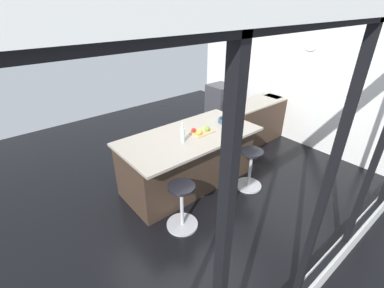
# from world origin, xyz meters

# --- Properties ---
(ground_plane) EXTENTS (7.70, 7.70, 0.00)m
(ground_plane) POSITION_xyz_m (0.00, 0.00, 0.00)
(ground_plane) COLOR black
(window_panel_rear) EXTENTS (5.92, 0.12, 2.94)m
(window_panel_rear) POSITION_xyz_m (0.00, 2.52, 1.40)
(window_panel_rear) COLOR silver
(window_panel_rear) RESTS_ON ground_plane
(interior_partition_left) EXTENTS (0.15, 5.03, 2.94)m
(interior_partition_left) POSITION_xyz_m (-2.96, 0.00, 1.47)
(interior_partition_left) COLOR silver
(interior_partition_left) RESTS_ON ground_plane
(sink_cabinet) EXTENTS (2.21, 0.60, 1.19)m
(sink_cabinet) POSITION_xyz_m (-2.62, -0.20, 0.46)
(sink_cabinet) COLOR #38281E
(sink_cabinet) RESTS_ON ground_plane
(oven_range) EXTENTS (0.60, 0.61, 0.88)m
(oven_range) POSITION_xyz_m (-2.61, -1.65, 0.44)
(oven_range) COLOR #38383D
(oven_range) RESTS_ON ground_plane
(kitchen_island) EXTENTS (2.25, 1.13, 0.93)m
(kitchen_island) POSITION_xyz_m (-0.08, 0.12, 0.47)
(kitchen_island) COLOR #38281E
(kitchen_island) RESTS_ON ground_plane
(stool_by_window) EXTENTS (0.44, 0.44, 0.69)m
(stool_by_window) POSITION_xyz_m (-0.79, 0.87, 0.32)
(stool_by_window) COLOR #B7B7BC
(stool_by_window) RESTS_ON ground_plane
(stool_middle) EXTENTS (0.44, 0.44, 0.69)m
(stool_middle) POSITION_xyz_m (0.63, 0.87, 0.32)
(stool_middle) COLOR #B7B7BC
(stool_middle) RESTS_ON ground_plane
(cutting_board) EXTENTS (0.36, 0.24, 0.02)m
(cutting_board) POSITION_xyz_m (-0.28, 0.23, 0.94)
(cutting_board) COLOR tan
(cutting_board) RESTS_ON kitchen_island
(apple_green) EXTENTS (0.08, 0.08, 0.08)m
(apple_green) POSITION_xyz_m (-0.36, 0.26, 0.99)
(apple_green) COLOR #609E2D
(apple_green) RESTS_ON cutting_board
(apple_red) EXTENTS (0.07, 0.07, 0.07)m
(apple_red) POSITION_xyz_m (-0.16, 0.16, 0.99)
(apple_red) COLOR red
(apple_red) RESTS_ON cutting_board
(apple_yellow) EXTENTS (0.08, 0.08, 0.08)m
(apple_yellow) POSITION_xyz_m (-0.17, 0.28, 0.99)
(apple_yellow) COLOR gold
(apple_yellow) RESTS_ON cutting_board
(water_bottle) EXTENTS (0.06, 0.06, 0.31)m
(water_bottle) POSITION_xyz_m (0.16, 0.28, 1.05)
(water_bottle) COLOR silver
(water_bottle) RESTS_ON kitchen_island
(fruit_bowl) EXTENTS (0.26, 0.26, 0.07)m
(fruit_bowl) POSITION_xyz_m (-0.87, 0.18, 0.97)
(fruit_bowl) COLOR #334C6B
(fruit_bowl) RESTS_ON kitchen_island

